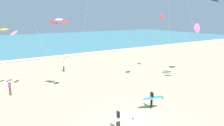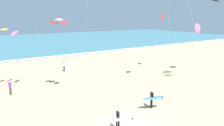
{
  "view_description": "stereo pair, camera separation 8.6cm",
  "coord_description": "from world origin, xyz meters",
  "views": [
    {
      "loc": [
        -8.75,
        -11.03,
        7.99
      ],
      "look_at": [
        0.84,
        4.65,
        3.68
      ],
      "focal_mm": 31.73,
      "sensor_mm": 36.0,
      "label": 1
    },
    {
      "loc": [
        -8.67,
        -11.07,
        7.99
      ],
      "look_at": [
        0.84,
        4.65,
        3.68
      ],
      "focal_mm": 31.73,
      "sensor_mm": 36.0,
      "label": 2
    }
  ],
  "objects": [
    {
      "name": "surfer_trailing",
      "position": [
        2.75,
        0.95,
        1.04
      ],
      "size": [
        2.06,
        1.24,
        1.71
      ],
      "color": "black",
      "rests_on": "ground"
    },
    {
      "name": "ground_plane",
      "position": [
        0.0,
        0.0,
        0.0
      ],
      "size": [
        160.0,
        160.0,
        0.0
      ],
      "primitive_type": "plane",
      "color": "tan"
    },
    {
      "name": "kite_arc_golden_near",
      "position": [
        -7.47,
        12.38,
        6.44
      ],
      "size": [
        3.45,
        4.2,
        6.8
      ],
      "color": "pink",
      "rests_on": "ground"
    },
    {
      "name": "shoreline_foam",
      "position": [
        0.0,
        28.76,
        0.09
      ],
      "size": [
        160.0,
        1.75,
        0.01
      ],
      "primitive_type": "cube",
      "color": "white",
      "rests_on": "ocean_water"
    },
    {
      "name": "bystander_purple_top",
      "position": [
        -7.69,
        10.98,
        0.81
      ],
      "size": [
        0.29,
        0.47,
        1.59
      ],
      "color": "#4C3D2D",
      "rests_on": "ground"
    },
    {
      "name": "bystander_white_top",
      "position": [
        -0.02,
        17.0,
        0.81
      ],
      "size": [
        0.35,
        0.4,
        1.59
      ],
      "color": "#2D334C",
      "rests_on": "ground"
    },
    {
      "name": "kite_delta_scarlet_high",
      "position": [
        12.81,
        10.23,
        7.97
      ],
      "size": [
        4.0,
        2.86,
        8.58
      ],
      "color": "red",
      "rests_on": "ground"
    },
    {
      "name": "kite_arc_ivory_far",
      "position": [
        -2.9,
        8.43,
        7.52
      ],
      "size": [
        3.52,
        2.58,
        7.81
      ],
      "color": "red",
      "rests_on": "ground"
    },
    {
      "name": "surfer_lead",
      "position": [
        -1.79,
        -0.55,
        1.05
      ],
      "size": [
        2.36,
        1.4,
        1.71
      ],
      "color": "black",
      "rests_on": "ground"
    },
    {
      "name": "ocean_water",
      "position": [
        0.0,
        58.46,
        0.04
      ],
      "size": [
        160.0,
        60.0,
        0.08
      ],
      "primitive_type": "cube",
      "color": "teal",
      "rests_on": "ground"
    },
    {
      "name": "kite_delta_rose_mid",
      "position": [
        15.92,
        6.52,
        6.44
      ],
      "size": [
        3.38,
        0.47,
        7.12
      ],
      "color": "pink",
      "rests_on": "ground"
    }
  ]
}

